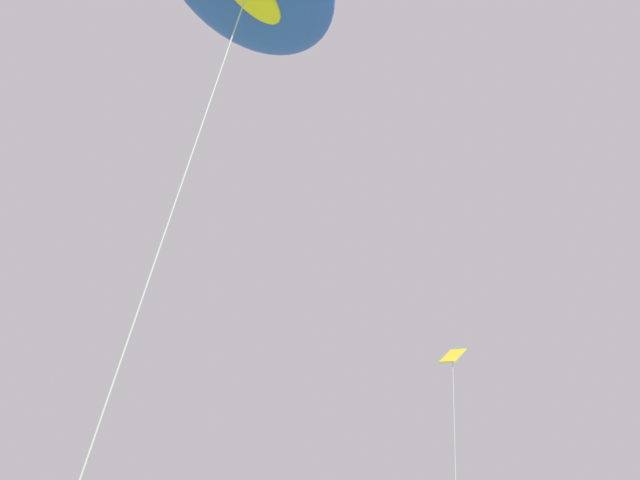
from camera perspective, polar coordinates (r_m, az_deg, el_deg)
small_kite_delta_white at (r=18.56m, az=12.71°, el=-12.20°), size 2.86×0.90×9.22m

